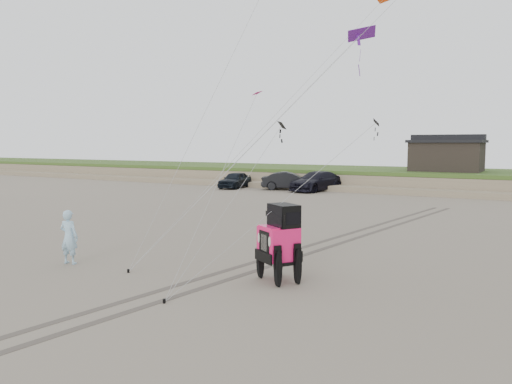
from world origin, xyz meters
TOP-DOWN VIEW (x-y plane):
  - ground at (0.00, 0.00)m, footprint 160.00×160.00m
  - dune_ridge at (0.00, 37.50)m, footprint 160.00×14.25m
  - cabin at (2.00, 37.00)m, footprint 6.40×5.40m
  - truck_a at (-15.79, 28.58)m, footprint 2.38×4.76m
  - truck_b at (-10.52, 29.52)m, footprint 5.26×3.53m
  - truck_c at (-7.89, 29.77)m, footprint 3.60×6.39m
  - jeep at (2.87, 1.82)m, footprint 4.62×5.51m
  - man at (-4.55, 0.08)m, footprint 0.78×0.59m
  - kite_flock at (2.78, 8.59)m, footprint 8.41×7.81m
  - stake_main at (-1.88, 0.22)m, footprint 0.08×0.08m
  - stake_aux at (1.23, -1.63)m, footprint 0.08×0.08m
  - tire_tracks at (2.00, 8.00)m, footprint 5.22×29.74m

SIDE VIEW (x-z plane):
  - ground at x=0.00m, z-range 0.00..0.00m
  - tire_tracks at x=2.00m, z-range 0.00..0.01m
  - stake_main at x=-1.88m, z-range 0.00..0.12m
  - stake_aux at x=1.23m, z-range 0.00..0.12m
  - truck_a at x=-15.79m, z-range 0.00..1.56m
  - truck_b at x=-10.52m, z-range 0.00..1.64m
  - dune_ridge at x=0.00m, z-range -0.04..1.68m
  - truck_c at x=-7.89m, z-range 0.00..1.75m
  - jeep at x=2.87m, z-range 0.00..1.91m
  - man at x=-4.55m, z-range 0.00..1.93m
  - cabin at x=2.00m, z-range 1.56..4.91m
  - kite_flock at x=2.78m, z-range 5.58..12.40m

